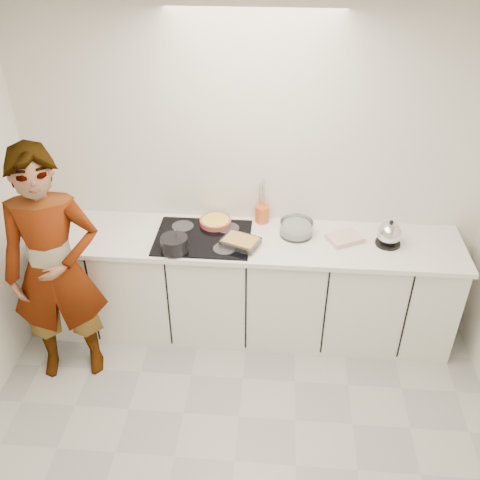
# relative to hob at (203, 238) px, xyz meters

# --- Properties ---
(floor) EXTENTS (3.60, 3.20, 0.00)m
(floor) POSITION_rel_hob_xyz_m (0.35, -1.26, -0.92)
(floor) COLOR #ABABA5
(floor) RESTS_ON ground
(ceiling) EXTENTS (3.60, 3.20, 0.00)m
(ceiling) POSITION_rel_hob_xyz_m (0.35, -1.26, 1.68)
(ceiling) COLOR white
(ceiling) RESTS_ON wall_back
(wall_back) EXTENTS (3.60, 0.00, 2.60)m
(wall_back) POSITION_rel_hob_xyz_m (0.35, 0.34, 0.38)
(wall_back) COLOR silver
(wall_back) RESTS_ON ground
(base_cabinets) EXTENTS (3.20, 0.58, 0.87)m
(base_cabinets) POSITION_rel_hob_xyz_m (0.35, 0.02, -0.48)
(base_cabinets) COLOR silver
(base_cabinets) RESTS_ON floor
(countertop) EXTENTS (3.24, 0.64, 0.04)m
(countertop) POSITION_rel_hob_xyz_m (0.35, 0.02, -0.03)
(countertop) COLOR white
(countertop) RESTS_ON base_cabinets
(hob) EXTENTS (0.72, 0.54, 0.01)m
(hob) POSITION_rel_hob_xyz_m (0.00, 0.00, 0.00)
(hob) COLOR black
(hob) RESTS_ON countertop
(tart_dish) EXTENTS (0.28, 0.28, 0.04)m
(tart_dish) POSITION_rel_hob_xyz_m (0.07, 0.19, 0.03)
(tart_dish) COLOR #AE4B3C
(tart_dish) RESTS_ON hob
(saucepan) EXTENTS (0.26, 0.26, 0.19)m
(saucepan) POSITION_rel_hob_xyz_m (-0.18, -0.20, 0.06)
(saucepan) COLOR black
(saucepan) RESTS_ON hob
(baking_dish) EXTENTS (0.32, 0.28, 0.05)m
(baking_dish) POSITION_rel_hob_xyz_m (0.29, -0.08, 0.04)
(baking_dish) COLOR silver
(baking_dish) RESTS_ON hob
(mixing_bowl) EXTENTS (0.30, 0.30, 0.12)m
(mixing_bowl) POSITION_rel_hob_xyz_m (0.71, 0.11, 0.05)
(mixing_bowl) COLOR silver
(mixing_bowl) RESTS_ON countertop
(tea_towel) EXTENTS (0.30, 0.27, 0.04)m
(tea_towel) POSITION_rel_hob_xyz_m (1.07, 0.06, 0.01)
(tea_towel) COLOR white
(tea_towel) RESTS_ON countertop
(kettle) EXTENTS (0.19, 0.19, 0.21)m
(kettle) POSITION_rel_hob_xyz_m (1.39, 0.03, 0.08)
(kettle) COLOR black
(kettle) RESTS_ON countertop
(utensil_crock) EXTENTS (0.14, 0.14, 0.14)m
(utensil_crock) POSITION_rel_hob_xyz_m (0.44, 0.28, 0.06)
(utensil_crock) COLOR #D65623
(utensil_crock) RESTS_ON countertop
(cook) EXTENTS (0.76, 0.59, 1.85)m
(cook) POSITION_rel_hob_xyz_m (-0.97, -0.51, 0.01)
(cook) COLOR silver
(cook) RESTS_ON floor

